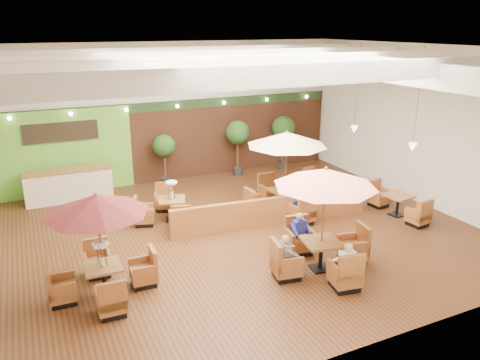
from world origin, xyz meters
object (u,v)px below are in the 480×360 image
booth_divider (273,211)px  diner_2 (287,251)px  table_2 (286,158)px  topiary_1 (238,135)px  diner_4 (311,188)px  table_4 (398,205)px  table_0 (99,227)px  topiary_2 (283,130)px  topiary_0 (164,148)px  service_counter (69,185)px  diner_3 (302,202)px  table_3 (165,208)px  table_5 (324,188)px  diner_0 (346,260)px  diner_1 (300,229)px  table_1 (324,201)px

booth_divider → diner_2: size_ratio=9.13×
booth_divider → table_2: bearing=44.9°
topiary_1 → diner_4: size_ratio=3.30×
table_4 → diner_2: size_ratio=3.44×
table_0 → topiary_2: 11.45m
diner_2 → table_2: bearing=154.4°
topiary_0 → diner_4: (3.87, -4.56, -0.81)m
diner_2 → service_counter: bearing=-147.8°
table_2 → diner_2: size_ratio=3.93×
table_2 → diner_4: size_ratio=4.05×
diner_3 → table_4: bearing=-9.4°
diner_4 → table_3: bearing=73.7°
table_4 → table_5: table_4 is taller
table_2 → table_4: 4.08m
service_counter → table_3: table_3 is taller
table_4 → diner_2: (-5.45, -1.97, 0.38)m
table_3 → diner_0: (2.77, -5.81, 0.30)m
table_3 → diner_2: table_3 is taller
diner_0 → diner_4: size_ratio=1.09×
table_2 → diner_4: 1.60m
table_3 → booth_divider: bearing=-12.1°
topiary_2 → diner_1: size_ratio=3.25×
table_3 → diner_0: 6.45m
table_1 → table_4: 5.08m
table_4 → diner_1: (-4.42, -0.94, 0.38)m
table_3 → diner_4: bearing=5.8°
diner_3 → table_0: bearing=-163.4°
table_0 → topiary_2: bearing=40.5°
table_4 → topiary_1: (-2.97, 6.35, 1.39)m
booth_divider → table_4: booth_divider is taller
table_1 → diner_1: (-0.00, 1.03, -1.17)m
table_4 → diner_3: diner_3 is taller
topiary_0 → diner_0: bearing=-79.6°
diner_2 → table_4: bearing=113.9°
table_5 → diner_2: size_ratio=3.14×
table_4 → topiary_2: bearing=89.6°
diner_0 → table_2: bearing=86.5°
topiary_0 → diner_1: size_ratio=2.85×
table_1 → table_2: size_ratio=0.99×
diner_1 → table_4: bearing=-166.4°
diner_1 → diner_3: diner_3 is taller
diner_4 → topiary_0: bearing=35.8°
service_counter → topiary_1: (6.83, 0.20, 1.15)m
service_counter → diner_2: 9.21m
table_4 → diner_3: size_ratio=3.28×
diner_1 → topiary_1: bearing=-99.7°
topiary_1 → diner_1: (-1.45, -7.29, -1.01)m
table_5 → topiary_1: topiary_1 is taller
diner_3 → diner_2: bearing=-125.0°
table_1 → diner_4: bearing=70.0°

